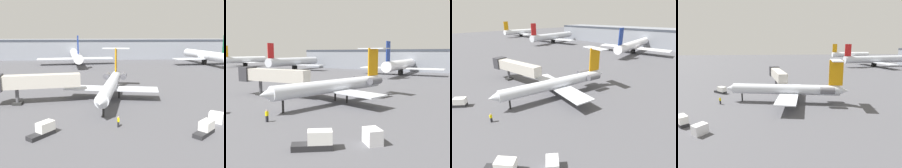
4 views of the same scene
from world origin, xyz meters
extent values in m
cube|color=#4C4C51|center=(0.00, 0.00, -0.05)|extent=(400.00, 400.00, 0.10)
cylinder|color=silver|center=(0.68, -1.35, 3.23)|extent=(7.19, 25.53, 2.43)
cone|color=silver|center=(-1.87, -14.68, 3.23)|extent=(2.68, 2.59, 2.30)
cone|color=silver|center=(3.25, 12.07, 3.23)|extent=(2.51, 2.94, 2.06)
cube|color=silver|center=(6.07, -1.37, 2.32)|extent=(9.79, 6.04, 0.24)
cube|color=silver|center=(-4.33, 0.62, 2.32)|extent=(9.79, 6.04, 0.24)
cylinder|color=#595960|center=(4.59, 7.84, 3.63)|extent=(2.08, 3.43, 1.50)
cylinder|color=#595960|center=(0.44, 8.64, 3.63)|extent=(2.08, 3.43, 1.50)
cube|color=orange|center=(2.90, 10.20, 7.39)|extent=(0.84, 3.19, 5.89)
cube|color=silver|center=(2.90, 10.20, 10.23)|extent=(7.13, 3.64, 0.20)
cylinder|color=black|center=(-1.35, -11.93, 1.01)|extent=(0.36, 0.36, 2.02)
cylinder|color=black|center=(2.63, 0.31, 1.01)|extent=(0.36, 0.36, 2.02)
cylinder|color=black|center=(-0.51, 0.91, 1.01)|extent=(0.36, 0.36, 2.02)
cube|color=#B7B2A8|center=(-13.84, -2.60, 4.55)|extent=(16.72, 4.86, 2.60)
cube|color=#333338|center=(-21.62, -3.69, 4.55)|extent=(2.82, 3.50, 3.20)
cylinder|color=#4C4C51|center=(-17.93, -3.17, 1.63)|extent=(0.70, 0.70, 3.25)
cube|color=#262626|center=(-17.93, -3.17, 0.25)|extent=(1.80, 1.80, 0.50)
cube|color=black|center=(0.68, -16.72, 0.42)|extent=(0.27, 0.34, 0.85)
cube|color=yellow|center=(0.68, -16.72, 1.15)|extent=(0.30, 0.43, 0.60)
sphere|color=tan|center=(0.68, -16.72, 1.57)|extent=(0.24, 0.24, 0.24)
cube|color=#262628|center=(-10.15, -19.42, 0.30)|extent=(3.63, 3.97, 0.60)
cube|color=white|center=(-9.64, -18.80, 1.25)|extent=(2.61, 2.74, 1.30)
cube|color=#262628|center=(12.13, -20.66, 0.30)|extent=(3.94, 3.67, 0.60)
cube|color=white|center=(12.74, -20.13, 1.25)|extent=(2.73, 2.63, 1.30)
cube|color=silver|center=(16.32, -15.94, 0.82)|extent=(2.61, 2.53, 1.64)
cylinder|color=silver|center=(-120.19, 64.12, 4.47)|extent=(4.81, 32.47, 4.13)
cube|color=orange|center=(-119.89, 49.93, 10.03)|extent=(0.38, 4.01, 7.00)
cube|color=silver|center=(-120.19, 64.12, 2.80)|extent=(27.33, 6.57, 0.30)
cube|color=black|center=(-120.19, 64.12, 1.20)|extent=(1.20, 2.80, 2.40)
cylinder|color=silver|center=(-68.19, 58.13, 4.52)|extent=(10.06, 40.62, 4.23)
cube|color=red|center=(-65.54, 40.11, 10.13)|extent=(0.88, 4.00, 7.00)
cube|color=silver|center=(-68.19, 58.13, 2.80)|extent=(34.47, 10.87, 0.30)
cube|color=black|center=(-68.19, 58.13, 1.20)|extent=(1.20, 2.80, 2.40)
camera|label=1|loc=(-3.04, -51.33, 13.69)|focal=39.33mm
camera|label=2|loc=(27.72, -38.47, 9.46)|focal=40.26mm
camera|label=3|loc=(29.06, -26.49, 17.65)|focal=28.39mm
camera|label=4|loc=(45.98, -4.51, 14.04)|focal=31.25mm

